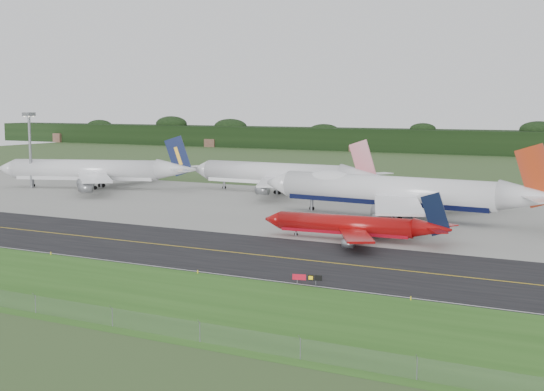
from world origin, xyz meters
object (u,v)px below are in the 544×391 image
Objects in this scene: jet_navy_gold at (96,171)px; jet_star_tail at (282,175)px; taxiway_sign at (307,278)px; floodlight_mast at (30,136)px; jet_red_737 at (355,226)px; jet_ba_747 at (397,191)px.

jet_star_tail is at bearing 15.88° from jet_navy_gold.
jet_navy_gold reaches higher than taxiway_sign.
floodlight_mast is (-73.17, -24.30, 10.42)m from jet_star_tail.
jet_red_737 is at bearing 101.26° from taxiway_sign.
jet_navy_gold is at bearing 171.44° from jet_ba_747.
jet_navy_gold is (-101.76, 44.97, 2.58)m from jet_red_737.
jet_red_737 is 36.67m from taxiway_sign.
jet_star_tail is 2.64× the size of floodlight_mast.
floodlight_mast is (-117.80, 6.36, 9.72)m from jet_ba_747.
jet_navy_gold is (-99.65, 15.01, -0.71)m from jet_ba_747.
taxiway_sign is (7.15, -35.93, -1.73)m from jet_red_737.
jet_star_tail is 77.80m from floodlight_mast.
jet_ba_747 is 3.08× the size of floodlight_mast.
floodlight_mast is at bearing 176.91° from jet_ba_747.
taxiway_sign is (127.07, -72.25, -14.73)m from floodlight_mast.
jet_navy_gold is 14.71× the size of taxiway_sign.
jet_red_737 is 111.29m from jet_navy_gold.
floodlight_mast is 5.53× the size of taxiway_sign.
jet_red_737 is 0.61× the size of jet_star_tail.
jet_ba_747 is 17.01× the size of taxiway_sign.
jet_star_tail is at bearing 127.63° from jet_red_737.
jet_star_tail is (-46.75, 60.62, 2.59)m from jet_red_737.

